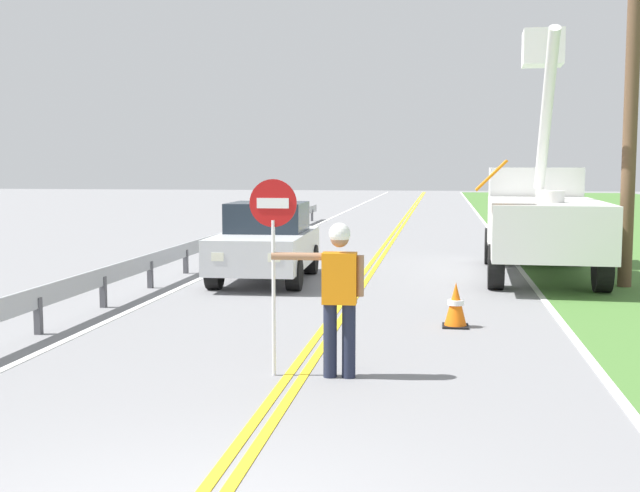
{
  "coord_description": "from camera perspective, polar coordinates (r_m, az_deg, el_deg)",
  "views": [
    {
      "loc": [
        1.67,
        -4.67,
        2.47
      ],
      "look_at": [
        -0.25,
        7.89,
        1.2
      ],
      "focal_mm": 44.44,
      "sensor_mm": 36.0,
      "label": 1
    }
  ],
  "objects": [
    {
      "name": "centerline_yellow_left",
      "position": [
        24.85,
        4.6,
        -0.01
      ],
      "size": [
        0.11,
        110.0,
        0.01
      ],
      "primitive_type": "cube",
      "color": "yellow",
      "rests_on": "ground"
    },
    {
      "name": "centerline_yellow_right",
      "position": [
        24.84,
        5.01,
        -0.02
      ],
      "size": [
        0.11,
        110.0,
        0.01
      ],
      "primitive_type": "cube",
      "color": "yellow",
      "rests_on": "ground"
    },
    {
      "name": "edge_line_right",
      "position": [
        24.86,
        13.11,
        -0.14
      ],
      "size": [
        0.12,
        110.0,
        0.01
      ],
      "primitive_type": "cube",
      "color": "silver",
      "rests_on": "ground"
    },
    {
      "name": "edge_line_left",
      "position": [
        25.34,
        -3.34,
        0.11
      ],
      "size": [
        0.12,
        110.0,
        0.01
      ],
      "primitive_type": "cube",
      "color": "silver",
      "rests_on": "ground"
    },
    {
      "name": "flagger_worker",
      "position": [
        9.24,
        1.35,
        -3.15
      ],
      "size": [
        1.09,
        0.26,
        1.83
      ],
      "color": "#1E2338",
      "rests_on": "ground"
    },
    {
      "name": "stop_sign_paddle",
      "position": [
        9.26,
        -3.39,
        0.99
      ],
      "size": [
        0.56,
        0.04,
        2.33
      ],
      "color": "silver",
      "rests_on": "ground"
    },
    {
      "name": "utility_bucket_truck",
      "position": [
        18.93,
        15.52,
        2.31
      ],
      "size": [
        2.89,
        6.89,
        5.59
      ],
      "color": "silver",
      "rests_on": "ground"
    },
    {
      "name": "oncoming_sedan_nearest",
      "position": [
        17.25,
        -3.89,
        0.24
      ],
      "size": [
        2.02,
        4.16,
        1.7
      ],
      "color": "silver",
      "rests_on": "ground"
    },
    {
      "name": "utility_pole_near",
      "position": [
        17.51,
        21.54,
        10.8
      ],
      "size": [
        1.8,
        0.28,
        7.93
      ],
      "color": "brown",
      "rests_on": "ground"
    },
    {
      "name": "traffic_cone_lead",
      "position": [
        12.44,
        9.74,
        -4.25
      ],
      "size": [
        0.4,
        0.4,
        0.7
      ],
      "color": "orange",
      "rests_on": "ground"
    },
    {
      "name": "guardrail_left_shoulder",
      "position": [
        21.95,
        -6.85,
        0.56
      ],
      "size": [
        0.1,
        32.0,
        0.71
      ],
      "color": "#9EA0A3",
      "rests_on": "ground"
    }
  ]
}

